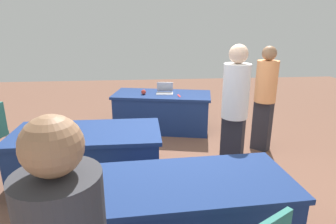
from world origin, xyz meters
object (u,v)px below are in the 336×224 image
(table_foreground, at_px, (162,111))
(table_mid_right, at_px, (89,157))
(table_back_left, at_px, (190,215))
(chair_near_front, at_px, (55,219))
(person_presenter, at_px, (265,94))
(scissors_red, at_px, (179,96))
(person_attendee_browsing, at_px, (235,107))
(yarn_ball, at_px, (144,92))
(laptop_silver, at_px, (165,91))

(table_foreground, relative_size, table_mid_right, 1.07)
(table_back_left, height_order, chair_near_front, chair_near_front)
(table_foreground, relative_size, person_presenter, 1.16)
(person_presenter, bearing_deg, scissors_red, -169.27)
(chair_near_front, bearing_deg, person_attendee_browsing, -140.37)
(chair_near_front, height_order, person_presenter, person_presenter)
(table_back_left, relative_size, person_presenter, 1.08)
(table_mid_right, xyz_separation_m, person_presenter, (-2.70, -0.84, 0.59))
(table_foreground, distance_m, yarn_ball, 0.55)
(chair_near_front, relative_size, yarn_ball, 10.09)
(table_mid_right, distance_m, yarn_ball, 2.10)
(person_attendee_browsing, height_order, yarn_ball, person_attendee_browsing)
(table_back_left, bearing_deg, person_attendee_browsing, -122.01)
(table_foreground, distance_m, person_attendee_browsing, 2.24)
(table_foreground, xyz_separation_m, table_back_left, (-0.01, 3.24, 0.00))
(table_mid_right, relative_size, chair_near_front, 1.99)
(table_foreground, bearing_deg, scissors_red, 144.76)
(table_back_left, xyz_separation_m, scissors_red, (-0.29, -3.03, 0.37))
(person_attendee_browsing, bearing_deg, chair_near_front, 70.13)
(table_mid_right, relative_size, laptop_silver, 5.42)
(laptop_silver, relative_size, scissors_red, 1.93)
(table_back_left, height_order, yarn_ball, yarn_ball)
(table_mid_right, bearing_deg, yarn_ball, -111.51)
(table_foreground, relative_size, person_attendee_browsing, 1.11)
(laptop_silver, height_order, scissors_red, laptop_silver)
(person_presenter, relative_size, scissors_red, 9.59)
(laptop_silver, xyz_separation_m, yarn_ball, (0.42, 0.06, 0.01))
(person_attendee_browsing, distance_m, scissors_red, 1.86)
(table_mid_right, height_order, person_attendee_browsing, person_attendee_browsing)
(person_attendee_browsing, height_order, scissors_red, person_attendee_browsing)
(chair_near_front, height_order, laptop_silver, chair_near_front)
(chair_near_front, bearing_deg, table_mid_right, -87.46)
(table_mid_right, bearing_deg, table_foreground, -119.80)
(table_mid_right, relative_size, table_back_left, 1.01)
(table_mid_right, distance_m, chair_near_front, 1.48)
(person_presenter, bearing_deg, yarn_ball, -163.29)
(scissors_red, bearing_deg, table_foreground, -129.79)
(person_presenter, height_order, person_attendee_browsing, person_attendee_browsing)
(table_foreground, xyz_separation_m, table_mid_right, (1.11, 1.95, 0.00))
(person_presenter, xyz_separation_m, person_attendee_browsing, (0.79, 0.87, 0.06))
(table_back_left, height_order, scissors_red, scissors_red)
(table_mid_right, height_order, scissors_red, scissors_red)
(table_foreground, relative_size, scissors_red, 11.17)
(table_back_left, bearing_deg, laptop_silver, -90.72)
(table_back_left, bearing_deg, person_presenter, -126.46)
(table_mid_right, relative_size, person_attendee_browsing, 1.04)
(chair_near_front, xyz_separation_m, yarn_ball, (-0.76, -3.38, 0.25))
(yarn_ball, bearing_deg, chair_near_front, 77.28)
(person_presenter, distance_m, laptop_silver, 1.92)
(table_back_left, bearing_deg, table_foreground, -89.75)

